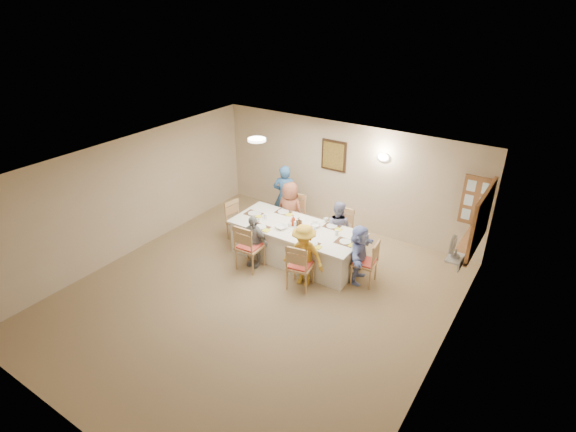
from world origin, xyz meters
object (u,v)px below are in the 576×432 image
Objects in this scene: serving_hatch at (481,220)px; chair_back_left at (293,216)px; caregiver at (285,196)px; diner_back_right at (337,228)px; chair_left_end at (238,221)px; chair_back_right at (340,231)px; diner_front_right at (304,255)px; dining_table at (296,243)px; chair_right_end at (365,262)px; chair_front_right at (300,265)px; diner_right_end at (359,254)px; desk_fan at (455,249)px; condiment_ketchup at (293,220)px; diner_back_left at (290,211)px; diner_front_left at (253,241)px; chair_front_left at (250,246)px.

serving_hatch is 4.03m from chair_back_left.
diner_back_right is at bearing 142.69° from caregiver.
serving_hatch reaches higher than chair_left_end.
diner_front_right is at bearing -86.74° from chair_back_right.
dining_table is 1.55m from chair_right_end.
chair_front_right is 1.05× the size of chair_right_end.
diner_front_right is at bearing -98.15° from chair_left_end.
diner_front_right is 1.07m from diner_right_end.
chair_back_left is 0.83× the size of diner_right_end.
desk_fan is at bearing -1.40° from diner_front_right.
chair_left_end is at bearing 180.00° from dining_table.
diner_back_left is at bearing 127.83° from condiment_ketchup.
diner_back_left reaches higher than chair_front_right.
diner_back_left is 0.90× the size of caregiver.
chair_back_right is 0.71× the size of diner_back_left.
diner_front_right is (-2.71, -1.53, -0.86)m from serving_hatch.
chair_right_end is at bearing 30.32° from diner_front_right.
diner_front_left is at bearing -78.21° from chair_right_end.
diner_right_end is at bearing -145.64° from chair_front_right.
chair_right_end is 0.83× the size of diner_front_left.
diner_front_right is at bearing 131.13° from diner_back_left.
chair_right_end is at bearing 162.98° from desk_fan.
diner_back_left is 1.14× the size of diner_right_end.
chair_right_end is (-1.65, 0.50, -1.08)m from desk_fan.
serving_hatch reaches higher than chair_back_left.
chair_back_left is at bearing 126.87° from dining_table.
caregiver is (-1.65, 1.95, 0.27)m from chair_front_right.
diner_back_left is 1.12× the size of diner_back_right.
diner_back_right reaches higher than diner_right_end.
chair_front_left is at bearing -93.26° from diner_front_left.
condiment_ketchup is (-0.09, 0.02, 0.50)m from dining_table.
chair_left_end is at bearing 157.17° from diner_front_right.
chair_back_left is (-0.60, 0.80, 0.12)m from dining_table.
condiment_ketchup is at bearing -96.44° from chair_right_end.
condiment_ketchup reaches higher than chair_left_end.
chair_back_left is at bearing 120.72° from caregiver.
chair_left_end reaches higher than dining_table.
serving_hatch is 5.00× the size of desk_fan.
caregiver is (-0.45, 0.47, 0.08)m from diner_back_left.
diner_back_right is at bearing -99.93° from chair_front_right.
chair_front_right is at bearing -148.71° from serving_hatch.
chair_left_end is (-4.75, 0.50, -1.10)m from desk_fan.
diner_front_left is at bearing 43.90° from diner_back_right.
diner_back_left is (-2.15, 0.68, 0.22)m from chair_right_end.
condiment_ketchup is at bearing -166.32° from serving_hatch.
serving_hatch is 4.35m from chair_front_left.
chair_front_right is (-2.71, -1.65, -1.01)m from serving_hatch.
diner_back_right is at bearing -131.36° from chair_right_end.
chair_front_right is 1.48m from diner_back_right.
chair_front_left is 1.03m from condiment_ketchup.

